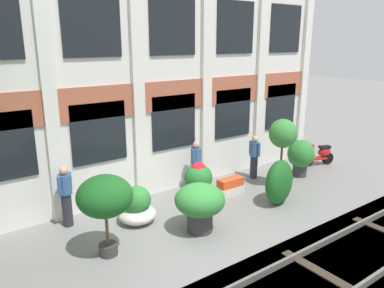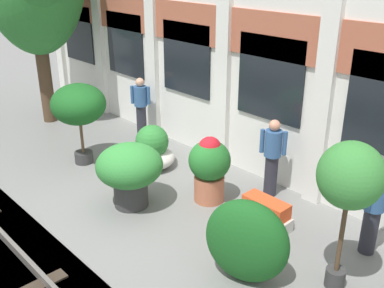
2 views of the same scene
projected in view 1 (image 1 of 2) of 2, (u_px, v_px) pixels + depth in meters
name	position (u px, v px, depth m)	size (l,w,h in m)	color
ground_plane	(191.00, 231.00, 9.63)	(80.00, 80.00, 0.00)	slate
apartment_facade	(133.00, 75.00, 10.89)	(15.34, 0.64, 7.53)	silver
potted_plant_glazed_jar	(301.00, 155.00, 13.35)	(0.95, 0.95, 1.34)	#333333
potted_plant_low_pan	(283.00, 135.00, 12.04)	(0.90, 0.90, 2.32)	#333333
potted_plant_ribbed_drum	(198.00, 181.00, 10.93)	(0.83, 0.83, 1.36)	#B76647
potted_plant_wide_bowl	(137.00, 207.00, 10.00)	(1.02, 1.02, 1.02)	beige
potted_plant_square_trough	(230.00, 186.00, 11.90)	(0.96, 0.42, 0.53)	beige
potted_plant_fluted_column	(200.00, 203.00, 9.43)	(1.28, 1.28, 1.26)	#333333
potted_plant_terracotta_small	(105.00, 198.00, 8.19)	(1.24, 1.24, 1.91)	#333333
scooter_near_curb	(320.00, 154.00, 14.61)	(1.33, 0.67, 0.98)	black
resident_by_doorway	(66.00, 194.00, 9.68)	(0.45, 0.35, 1.65)	#282833
resident_watching_tracks	(254.00, 156.00, 13.14)	(0.34, 0.53, 1.54)	#282833
resident_near_plants	(196.00, 164.00, 12.12)	(0.47, 0.34, 1.63)	#282833
topiary_hedge	(279.00, 182.00, 11.11)	(1.29, 0.70, 1.34)	#19561E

